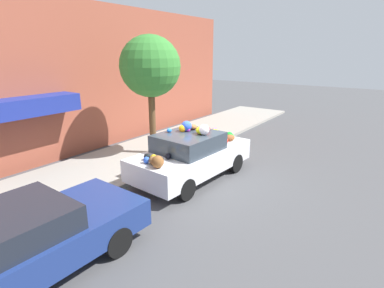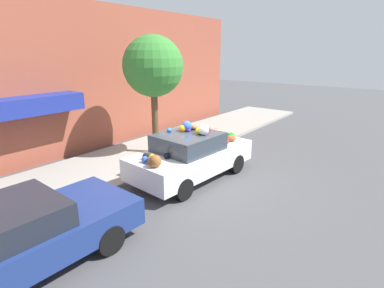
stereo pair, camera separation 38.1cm
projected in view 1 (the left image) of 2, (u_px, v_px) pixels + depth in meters
ground_plane at (191, 177)px, 9.46m from camera, size 60.00×60.00×0.00m
sidewalk_curb at (131, 158)px, 10.94m from camera, size 24.00×3.20×0.12m
building_facade at (82, 80)px, 11.25m from camera, size 18.00×1.20×5.60m
street_tree at (150, 67)px, 10.47m from camera, size 2.15×2.15×4.26m
fire_hydrant at (198, 135)px, 12.46m from camera, size 0.20×0.20×0.70m
art_car at (192, 155)px, 9.19m from camera, size 4.17×2.05×1.77m
parked_car_plain at (17, 244)px, 5.04m from camera, size 4.49×1.97×1.32m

